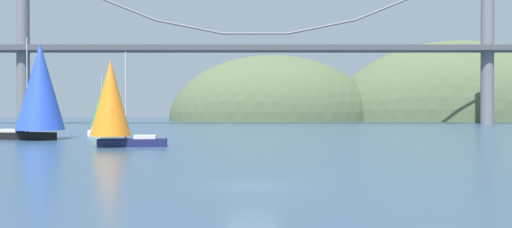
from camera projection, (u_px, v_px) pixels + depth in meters
ground_plane at (254, 186)px, 26.98m from camera, size 360.00×360.00×0.00m
headland_center at (274, 120)px, 161.96m from camera, size 60.62×44.00×38.42m
headland_right at (460, 120)px, 161.81m from camera, size 75.19×44.00×46.92m
suspension_bridge at (257, 44)px, 121.75m from camera, size 139.07×6.00×38.07m
sailboat_blue_spinnaker at (41, 89)px, 64.85m from camera, size 10.17×6.82×12.07m
sailboat_green_sail at (106, 106)px, 77.56m from camera, size 4.02×7.29×8.38m
sailboat_orange_sail at (114, 101)px, 53.28m from camera, size 7.60×4.28×9.21m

